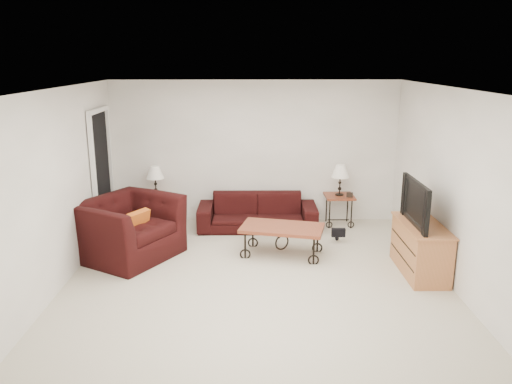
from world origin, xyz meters
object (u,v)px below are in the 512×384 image
side_table_left (157,211)px  television (423,203)px  coffee_table (282,241)px  armchair (128,228)px  lamp_right (340,180)px  sofa (257,212)px  side_table_right (339,210)px  lamp_left (155,181)px  tv_stand (420,249)px  backpack (337,228)px

side_table_left → television: 4.50m
coffee_table → armchair: armchair is taller
side_table_left → television: (3.93, -2.07, 0.73)m
lamp_right → television: (0.74, -2.07, 0.19)m
sofa → armchair: 2.30m
side_table_left → side_table_right: size_ratio=0.98×
armchair → side_table_left: bearing=25.1°
lamp_right → side_table_right: bearing=0.0°
lamp_left → coffee_table: bearing=-33.8°
tv_stand → television: (-0.02, 0.00, 0.65)m
coffee_table → television: 2.09m
coffee_table → tv_stand: 1.96m
lamp_right → armchair: 3.66m
sofa → side_table_left: size_ratio=3.81×
coffee_table → tv_stand: tv_stand is taller
armchair → backpack: armchair is taller
side_table_left → lamp_left: bearing=0.0°
lamp_right → coffee_table: size_ratio=0.45×
side_table_left → lamp_right: size_ratio=0.98×
armchair → tv_stand: bearing=-67.5°
side_table_left → lamp_right: lamp_right is taller
sofa → lamp_right: bearing=7.2°
lamp_left → coffee_table: 2.60m
tv_stand → backpack: 1.57m
sofa → backpack: bearing=-26.1°
backpack → coffee_table: bearing=-161.1°
side_table_left → backpack: 3.14m
side_table_right → coffee_table: (-1.08, -1.41, -0.05)m
side_table_right → backpack: (-0.16, -0.81, -0.05)m
side_table_right → side_table_left: bearing=180.0°
sofa → side_table_left: bearing=174.2°
lamp_right → backpack: lamp_right is taller
lamp_left → television: television is taller
backpack → sofa: bearing=139.7°
side_table_left → coffee_table: size_ratio=0.44×
coffee_table → tv_stand: size_ratio=1.03×
side_table_left → armchair: (-0.15, -1.45, 0.17)m
side_table_right → armchair: bearing=-156.6°
coffee_table → armchair: bearing=-179.1°
side_table_right → backpack: 0.82m
television → tv_stand: bearing=90.0°
side_table_right → backpack: size_ratio=1.25×
armchair → sofa: bearing=-25.3°
lamp_left → armchair: size_ratio=0.39×
lamp_left → television: size_ratio=0.51×
lamp_left → backpack: (3.04, -0.81, -0.58)m
lamp_right → coffee_table: lamp_right is taller
side_table_left → coffee_table: bearing=-33.8°
side_table_right → tv_stand: (0.76, -2.07, 0.08)m
side_table_left → side_table_right: (3.19, 0.00, 0.01)m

